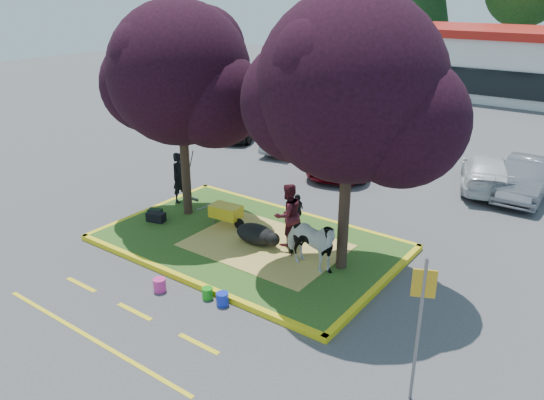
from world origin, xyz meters
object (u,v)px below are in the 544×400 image
Objects in this scene: bucket_pink at (160,285)px; car_black at (243,120)px; handler at (180,177)px; bucket_blue at (222,299)px; cow at (310,243)px; bucket_green at (207,293)px; sign_post at (420,315)px; wheelbarrow at (226,212)px; car_silver at (289,137)px; calf at (256,234)px.

car_black reaches higher than bucket_pink.
handler is 0.37× the size of car_black.
bucket_blue is (5.14, -3.78, -0.84)m from handler.
cow is 2.84m from bucket_green.
handler is 10.71m from sign_post.
bucket_green is 1.25m from bucket_pink.
bucket_blue is (1.64, 0.44, -0.01)m from bucket_pink.
bucket_blue is 0.07× the size of car_black.
wheelbarrow is at bearing 105.31° from bucket_pink.
wheelbarrow reaches higher than bucket_blue.
cow is 11.22m from car_silver.
cow is 5.16× the size of bucket_pink.
bucket_blue is 0.08× the size of car_silver.
bucket_green is 0.08× the size of car_silver.
sign_post is (9.87, -4.08, 0.78)m from handler.
bucket_pink is (3.50, -4.22, -0.83)m from handler.
bucket_blue is at bearing -71.70° from car_black.
bucket_pink is 14.66m from car_black.
car_black is at bearing 120.34° from wheelbarrow.
calf reaches higher than bucket_pink.
cow is 1.33× the size of calf.
wheelbarrow is 4.18m from bucket_blue.
handler is at bearing -82.95° from car_black.
cow is 0.60× the size of sign_post.
sign_post reaches higher than bucket_blue.
wheelbarrow is 8.79m from car_silver.
cow reaches higher than wheelbarrow.
car_silver is (-6.75, 8.96, -0.26)m from cow.
calf is 2.86m from bucket_green.
car_silver is (-4.27, 11.81, 0.44)m from bucket_pink.
sign_post is (7.36, -3.51, 1.19)m from wheelbarrow.
wheelbarrow is (2.50, -0.57, -0.41)m from handler.
car_black is at bearing 127.20° from bucket_blue.
cow is at bearing -62.92° from car_black.
bucket_blue is 15.22m from car_black.
car_silver is (-10.64, 11.66, -1.17)m from sign_post.
bucket_green is at bearing -77.63° from calf.
car_black reaches higher than car_silver.
car_black is (-6.56, 8.89, 0.19)m from wheelbarrow.
bucket_pink is 0.09× the size of car_silver.
car_black is at bearing -23.12° from car_silver.
calf is 0.76× the size of wheelbarrow.
bucket_blue is (-0.84, -2.41, -0.72)m from cow.
bucket_pink is at bearing -100.06° from calf.
car_black is at bearing 121.05° from bucket_pink.
bucket_green is 0.90× the size of bucket_blue.
sign_post is 5.01m from bucket_blue.
cow is 13.96m from car_black.
calf is 0.76× the size of handler.
calf is 4.11× the size of bucket_blue.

